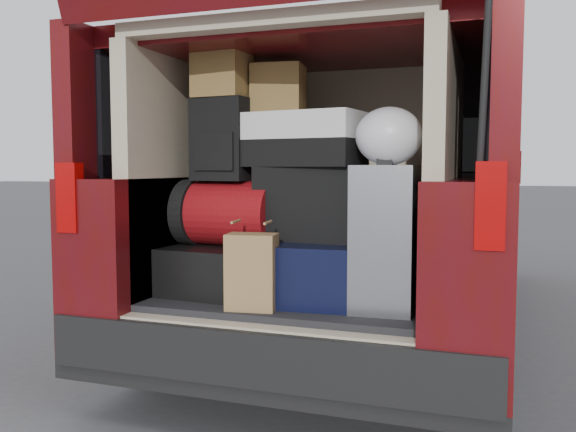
# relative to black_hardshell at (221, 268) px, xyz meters

# --- Properties ---
(ground) EXTENTS (80.00, 80.00, 0.00)m
(ground) POSITION_rel_black_hardshell_xyz_m (0.39, -0.18, -0.66)
(ground) COLOR #3A3A3D
(ground) RESTS_ON ground
(minivan) EXTENTS (1.90, 5.35, 2.77)m
(minivan) POSITION_rel_black_hardshell_xyz_m (0.39, 1.68, 0.25)
(minivan) COLOR black
(minivan) RESTS_ON ground
(load_floor) EXTENTS (1.24, 1.05, 0.55)m
(load_floor) POSITION_rel_black_hardshell_xyz_m (0.39, 0.10, -0.39)
(load_floor) COLOR black
(load_floor) RESTS_ON ground
(black_hardshell) EXTENTS (0.45, 0.59, 0.23)m
(black_hardshell) POSITION_rel_black_hardshell_xyz_m (0.00, 0.00, 0.00)
(black_hardshell) COLOR black
(black_hardshell) RESTS_ON load_floor
(navy_hardshell) EXTENTS (0.54, 0.64, 0.27)m
(navy_hardshell) POSITION_rel_black_hardshell_xyz_m (0.45, -0.01, 0.02)
(navy_hardshell) COLOR black
(navy_hardshell) RESTS_ON load_floor
(silver_roller) EXTENTS (0.27, 0.42, 0.61)m
(silver_roller) POSITION_rel_black_hardshell_xyz_m (0.82, -0.09, 0.19)
(silver_roller) COLOR silver
(silver_roller) RESTS_ON load_floor
(kraft_bag) EXTENTS (0.22, 0.16, 0.32)m
(kraft_bag) POSITION_rel_black_hardshell_xyz_m (0.29, -0.32, 0.05)
(kraft_bag) COLOR olive
(kraft_bag) RESTS_ON load_floor
(red_duffel) EXTENTS (0.50, 0.35, 0.31)m
(red_duffel) POSITION_rel_black_hardshell_xyz_m (0.05, -0.00, 0.27)
(red_duffel) COLOR maroon
(red_duffel) RESTS_ON black_hardshell
(black_soft_case) EXTENTS (0.48, 0.31, 0.34)m
(black_soft_case) POSITION_rel_black_hardshell_xyz_m (0.45, 0.01, 0.32)
(black_soft_case) COLOR black
(black_soft_case) RESTS_ON navy_hardshell
(backpack) EXTENTS (0.29, 0.19, 0.39)m
(backpack) POSITION_rel_black_hardshell_xyz_m (0.02, -0.03, 0.62)
(backpack) COLOR black
(backpack) RESTS_ON red_duffel
(twotone_duffel) EXTENTS (0.58, 0.36, 0.25)m
(twotone_duffel) POSITION_rel_black_hardshell_xyz_m (0.41, -0.00, 0.61)
(twotone_duffel) COLOR white
(twotone_duffel) RESTS_ON black_soft_case
(grocery_sack_lower) EXTENTS (0.26, 0.21, 0.22)m
(grocery_sack_lower) POSITION_rel_black_hardshell_xyz_m (0.02, -0.02, 0.92)
(grocery_sack_lower) COLOR olive
(grocery_sack_lower) RESTS_ON backpack
(grocery_sack_upper) EXTENTS (0.26, 0.22, 0.24)m
(grocery_sack_upper) POSITION_rel_black_hardshell_xyz_m (0.26, 0.10, 0.86)
(grocery_sack_upper) COLOR olive
(grocery_sack_upper) RESTS_ON twotone_duffel
(plastic_bag_right) EXTENTS (0.29, 0.27, 0.24)m
(plastic_bag_right) POSITION_rel_black_hardshell_xyz_m (0.83, -0.11, 0.62)
(plastic_bag_right) COLOR white
(plastic_bag_right) RESTS_ON silver_roller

